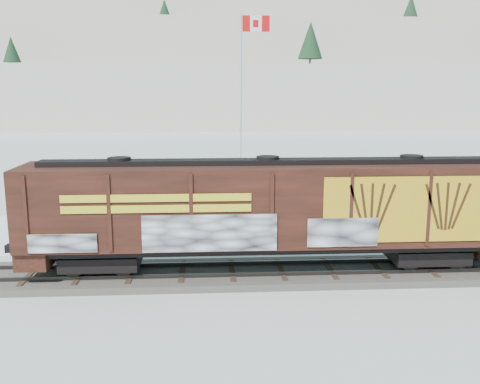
{
  "coord_description": "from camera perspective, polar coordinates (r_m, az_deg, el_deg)",
  "views": [
    {
      "loc": [
        1.09,
        -20.59,
        7.47
      ],
      "look_at": [
        2.51,
        3.0,
        2.94
      ],
      "focal_mm": 40.0,
      "sensor_mm": 36.0,
      "label": 1
    }
  ],
  "objects": [
    {
      "name": "ground",
      "position": [
        21.93,
        -6.17,
        -9.13
      ],
      "size": [
        500.0,
        500.0,
        0.0
      ],
      "primitive_type": "plane",
      "color": "white",
      "rests_on": "ground"
    },
    {
      "name": "rail_track",
      "position": [
        21.88,
        -6.17,
        -8.77
      ],
      "size": [
        50.0,
        3.4,
        0.43
      ],
      "color": "#59544C",
      "rests_on": "ground"
    },
    {
      "name": "parking_strip",
      "position": [
        29.08,
        -5.49,
        -4.05
      ],
      "size": [
        40.0,
        8.0,
        0.03
      ],
      "primitive_type": "cube",
      "color": "white",
      "rests_on": "ground"
    },
    {
      "name": "hillside",
      "position": [
        160.54,
        -3.95,
        13.3
      ],
      "size": [
        360.0,
        110.0,
        93.0
      ],
      "color": "white",
      "rests_on": "ground"
    },
    {
      "name": "hopper_railcar",
      "position": [
        21.22,
        2.94,
        -1.64
      ],
      "size": [
        19.11,
        3.06,
        4.38
      ],
      "color": "black",
      "rests_on": "rail_track"
    },
    {
      "name": "flagpole",
      "position": [
        35.44,
        0.25,
        6.22
      ],
      "size": [
        2.3,
        0.9,
        12.31
      ],
      "color": "silver",
      "rests_on": "ground"
    },
    {
      "name": "car_silver",
      "position": [
        29.04,
        -17.82,
        -2.96
      ],
      "size": [
        4.69,
        2.29,
        1.54
      ],
      "primitive_type": "imported",
      "rotation": [
        0.0,
        0.0,
        1.46
      ],
      "color": "#BABDC2",
      "rests_on": "parking_strip"
    },
    {
      "name": "car_white",
      "position": [
        29.68,
        -0.68,
        -2.27
      ],
      "size": [
        4.49,
        2.53,
        1.4
      ],
      "primitive_type": "imported",
      "rotation": [
        0.0,
        0.0,
        1.31
      ],
      "color": "silver",
      "rests_on": "parking_strip"
    },
    {
      "name": "car_dark",
      "position": [
        28.41,
        -0.2,
        -2.74
      ],
      "size": [
        5.42,
        2.57,
        1.52
      ],
      "primitive_type": "imported",
      "rotation": [
        0.0,
        0.0,
        1.66
      ],
      "color": "black",
      "rests_on": "parking_strip"
    }
  ]
}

